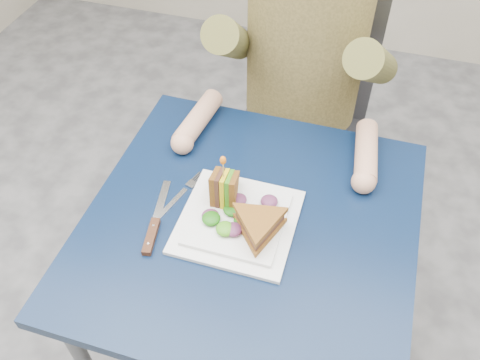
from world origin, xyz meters
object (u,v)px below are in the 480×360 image
(plate, at_px, (238,221))
(sandwich_flat, at_px, (259,225))
(sandwich_upright, at_px, (224,189))
(chair, at_px, (303,110))
(fork, at_px, (178,197))
(table, at_px, (250,241))
(knife, at_px, (153,229))
(diner, at_px, (307,28))

(plate, bearing_deg, sandwich_flat, -24.44)
(plate, xyz_separation_m, sandwich_upright, (-0.05, 0.04, 0.05))
(sandwich_flat, bearing_deg, sandwich_upright, 145.48)
(chair, relative_size, sandwich_upright, 7.04)
(fork, bearing_deg, table, -5.35)
(table, xyz_separation_m, chair, (0.00, 0.66, -0.11))
(table, xyz_separation_m, sandwich_upright, (-0.07, 0.03, 0.13))
(fork, bearing_deg, plate, -11.32)
(table, relative_size, plate, 2.88)
(sandwich_upright, distance_m, knife, 0.18)
(sandwich_upright, height_order, knife, sandwich_upright)
(plate, xyz_separation_m, knife, (-0.18, -0.08, -0.00))
(table, bearing_deg, sandwich_upright, 157.02)
(knife, bearing_deg, diner, 72.61)
(table, distance_m, plate, 0.09)
(chair, relative_size, plate, 3.58)
(fork, relative_size, knife, 0.80)
(plate, height_order, sandwich_upright, sandwich_upright)
(diner, height_order, sandwich_flat, diner)
(fork, bearing_deg, chair, 74.08)
(plate, bearing_deg, fork, 168.68)
(diner, distance_m, sandwich_flat, 0.60)
(sandwich_upright, distance_m, fork, 0.12)
(chair, xyz_separation_m, plate, (-0.03, -0.67, 0.20))
(plate, relative_size, sandwich_upright, 1.97)
(sandwich_upright, xyz_separation_m, knife, (-0.13, -0.12, -0.05))
(sandwich_flat, xyz_separation_m, sandwich_upright, (-0.10, 0.07, 0.01))
(plate, relative_size, sandwich_flat, 1.29)
(sandwich_flat, bearing_deg, diner, 92.91)
(diner, xyz_separation_m, plate, (-0.03, -0.56, -0.18))
(sandwich_upright, relative_size, knife, 0.60)
(knife, bearing_deg, plate, 23.84)
(sandwich_upright, bearing_deg, knife, -136.37)
(plate, distance_m, fork, 0.16)
(table, relative_size, fork, 4.28)
(table, relative_size, knife, 3.40)
(table, distance_m, sandwich_upright, 0.15)
(chair, height_order, plate, chair)
(table, height_order, sandwich_upright, sandwich_upright)
(chair, xyz_separation_m, sandwich_upright, (-0.07, -0.63, 0.24))
(chair, bearing_deg, plate, -92.13)
(chair, distance_m, fork, 0.70)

